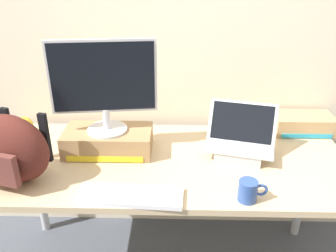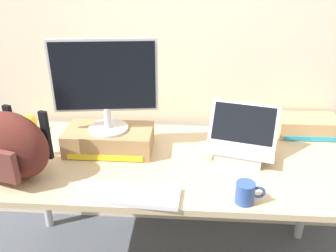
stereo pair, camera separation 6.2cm
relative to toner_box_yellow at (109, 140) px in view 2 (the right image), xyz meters
The scene contains 11 objects.
back_wall 0.71m from the toner_box_yellow, 53.43° to the left, with size 7.00×0.10×2.60m, color beige.
desk 0.34m from the toner_box_yellow, 13.52° to the right, with size 1.76×0.76×0.74m.
toner_box_yellow is the anchor object (origin of this frame).
desktop_monitor 0.30m from the toner_box_yellow, 80.45° to the right, with size 0.50×0.20×0.45m.
open_laptop 0.65m from the toner_box_yellow, ahead, with size 0.37×0.29×0.25m.
external_keyboard 0.42m from the toner_box_yellow, 67.89° to the right, with size 0.44×0.16×0.02m.
messenger_backpack 0.46m from the toner_box_yellow, 143.83° to the right, with size 0.39×0.29×0.31m.
coffee_mug 0.74m from the toner_box_yellow, 31.09° to the right, with size 0.12×0.08×0.09m.
cell_phone 0.45m from the toner_box_yellow, behind, with size 0.14×0.16×0.01m.
plush_toy 0.53m from the toner_box_yellow, 161.19° to the left, with size 0.10×0.10×0.10m.
toner_box_cyan 1.07m from the toner_box_yellow, 13.27° to the left, with size 0.32×0.18×0.10m.
Camera 2 is at (0.10, -1.49, 1.65)m, focal length 38.09 mm.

